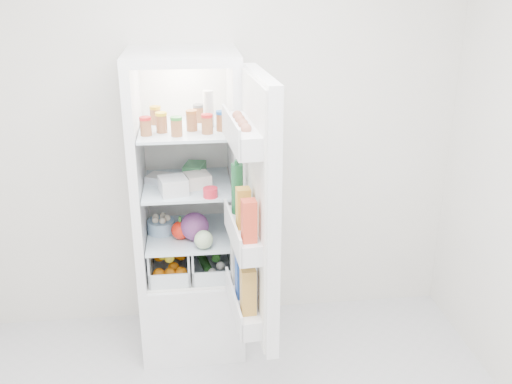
{
  "coord_description": "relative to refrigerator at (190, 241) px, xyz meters",
  "views": [
    {
      "loc": [
        -0.16,
        -1.89,
        2.2
      ],
      "look_at": [
        0.17,
        0.95,
        1.08
      ],
      "focal_mm": 40.0,
      "sensor_mm": 36.0,
      "label": 1
    }
  ],
  "objects": [
    {
      "name": "tub_white",
      "position": [
        -0.08,
        -0.21,
        0.44
      ],
      "size": [
        0.17,
        0.17,
        0.09
      ],
      "primitive_type": "cube",
      "rotation": [
        0.0,
        0.0,
        0.23
      ],
      "color": "silver",
      "rests_on": "shelf_mid"
    },
    {
      "name": "veg_pile",
      "position": [
        0.13,
        -0.06,
        -0.1
      ],
      "size": [
        0.16,
        0.3,
        0.1
      ],
      "color": "#1B4717",
      "rests_on": "refrigerator"
    },
    {
      "name": "mushroom_bowl",
      "position": [
        -0.17,
        -0.03,
        0.12
      ],
      "size": [
        0.18,
        0.18,
        0.08
      ],
      "primitive_type": "cylinder",
      "rotation": [
        0.0,
        0.0,
        0.1
      ],
      "color": "#87A9C9",
      "rests_on": "shelf_low"
    },
    {
      "name": "salad_bag",
      "position": [
        0.08,
        -0.27,
        0.14
      ],
      "size": [
        0.11,
        0.11,
        0.11
      ],
      "primitive_type": "sphere",
      "color": "#ADC896",
      "rests_on": "shelf_low"
    },
    {
      "name": "shelf_mid",
      "position": [
        -0.0,
        -0.06,
        0.38
      ],
      "size": [
        0.49,
        0.53,
        0.02
      ],
      "primitive_type": "cube",
      "color": "silver",
      "rests_on": "refrigerator"
    },
    {
      "name": "bell_pepper",
      "position": [
        -0.05,
        -0.14,
        0.14
      ],
      "size": [
        0.11,
        0.11,
        0.11
      ],
      "primitive_type": "sphere",
      "color": "red",
      "rests_on": "shelf_low"
    },
    {
      "name": "tub_green",
      "position": [
        0.05,
        0.03,
        0.44
      ],
      "size": [
        0.14,
        0.17,
        0.09
      ],
      "primitive_type": "cube",
      "rotation": [
        0.0,
        0.0,
        -0.25
      ],
      "color": "#3E8A51",
      "rests_on": "shelf_mid"
    },
    {
      "name": "shelf_low",
      "position": [
        -0.0,
        -0.06,
        0.07
      ],
      "size": [
        0.49,
        0.53,
        0.01
      ],
      "primitive_type": "cube",
      "color": "silver",
      "rests_on": "refrigerator"
    },
    {
      "name": "room_walls",
      "position": [
        0.2,
        -1.25,
        0.93
      ],
      "size": [
        3.02,
        3.02,
        2.61
      ],
      "color": "silver",
      "rests_on": "ground"
    },
    {
      "name": "squeeze_bottle",
      "position": [
        0.13,
        -0.05,
        0.82
      ],
      "size": [
        0.07,
        0.07,
        0.2
      ],
      "primitive_type": "cylinder",
      "rotation": [
        0.0,
        0.0,
        0.26
      ],
      "color": "white",
      "rests_on": "shelf_top"
    },
    {
      "name": "fridge_door",
      "position": [
        0.32,
        -0.64,
        0.43
      ],
      "size": [
        0.21,
        0.6,
        1.3
      ],
      "rotation": [
        0.0,
        0.0,
        1.65
      ],
      "color": "white",
      "rests_on": "refrigerator"
    },
    {
      "name": "refrigerator",
      "position": [
        0.0,
        0.0,
        0.0
      ],
      "size": [
        0.6,
        0.6,
        1.8
      ],
      "color": "white",
      "rests_on": "ground"
    },
    {
      "name": "crisper_right",
      "position": [
        0.12,
        -0.06,
        -0.06
      ],
      "size": [
        0.23,
        0.46,
        0.22
      ],
      "primitive_type": null,
      "color": "silver",
      "rests_on": "refrigerator"
    },
    {
      "name": "condiment_jars",
      "position": [
        -0.01,
        -0.12,
        0.76
      ],
      "size": [
        0.46,
        0.34,
        0.08
      ],
      "color": "#B21919",
      "rests_on": "shelf_top"
    },
    {
      "name": "shelf_top",
      "position": [
        -0.0,
        -0.06,
        0.71
      ],
      "size": [
        0.49,
        0.53,
        0.02
      ],
      "primitive_type": "cube",
      "color": "silver",
      "rests_on": "refrigerator"
    },
    {
      "name": "citrus_pile",
      "position": [
        -0.12,
        -0.09,
        -0.08
      ],
      "size": [
        0.2,
        0.31,
        0.16
      ],
      "color": "orange",
      "rests_on": "refrigerator"
    },
    {
      "name": "red_cabbage",
      "position": [
        0.03,
        -0.15,
        0.16
      ],
      "size": [
        0.16,
        0.16,
        0.16
      ],
      "primitive_type": "sphere",
      "color": "#622157",
      "rests_on": "shelf_low"
    },
    {
      "name": "foil_tray",
      "position": [
        -0.14,
        -0.02,
        0.41
      ],
      "size": [
        0.2,
        0.18,
        0.04
      ],
      "primitive_type": "cube",
      "rotation": [
        0.0,
        0.0,
        -0.41
      ],
      "color": "silver",
      "rests_on": "shelf_mid"
    },
    {
      "name": "tub_cream",
      "position": [
        0.06,
        -0.11,
        0.43
      ],
      "size": [
        0.16,
        0.16,
        0.08
      ],
      "primitive_type": "cube",
      "rotation": [
        0.0,
        0.0,
        0.26
      ],
      "color": "silver",
      "rests_on": "shelf_mid"
    },
    {
      "name": "crisper_left",
      "position": [
        -0.12,
        -0.06,
        -0.06
      ],
      "size": [
        0.23,
        0.46,
        0.22
      ],
      "primitive_type": null,
      "color": "silver",
      "rests_on": "refrigerator"
    },
    {
      "name": "tin_red",
      "position": [
        0.12,
        -0.28,
        0.42
      ],
      "size": [
        0.1,
        0.1,
        0.05
      ],
      "primitive_type": "cylinder",
      "rotation": [
        0.0,
        0.0,
        0.27
      ],
      "color": "red",
      "rests_on": "shelf_mid"
    }
  ]
}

